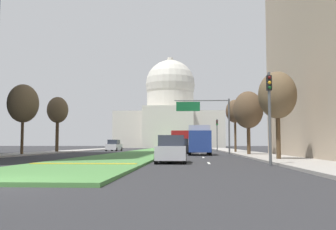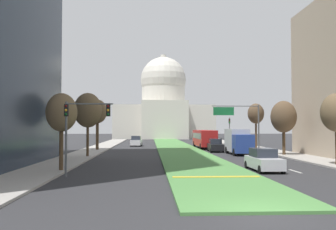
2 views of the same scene
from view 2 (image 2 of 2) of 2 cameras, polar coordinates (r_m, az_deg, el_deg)
ground_plane at (r=65.58m, az=0.95°, el=-4.94°), size 260.00×260.00×0.00m
grass_median at (r=60.46m, az=1.28°, el=-5.13°), size 6.43×92.39×0.14m
median_curb_nose at (r=24.45m, az=7.59°, el=-9.59°), size 5.78×0.50×0.04m
lane_dashes_right at (r=63.12m, az=7.47°, el=-5.04°), size 0.16×64.24×0.01m
sidewalk_left at (r=55.79m, az=-11.45°, el=-5.35°), size 4.00×92.39×0.15m
sidewalk_right at (r=57.75m, az=14.34°, el=-5.21°), size 4.00×92.39×0.15m
capitol_building at (r=116.29m, az=-0.73°, el=1.24°), size 30.77×23.44×26.88m
traffic_light_near_left at (r=25.84m, az=-13.87°, el=-1.05°), size 3.34×0.35×5.20m
traffic_light_far_right at (r=67.11m, az=9.63°, el=-2.02°), size 0.28×0.35×5.20m
overhead_guide_sign at (r=49.96m, az=11.33°, el=-0.46°), size 6.49×0.20×6.50m
street_tree_left_near at (r=29.13m, az=-16.36°, el=0.29°), size 2.38×2.38×6.06m
street_tree_left_mid at (r=42.42m, az=-12.47°, el=0.70°), size 3.17×3.17×7.36m
street_tree_right_mid at (r=45.99m, az=17.68°, el=-0.30°), size 3.07×3.07×6.62m
street_tree_left_far at (r=54.69m, az=-11.02°, el=0.45°), size 2.83×2.83×7.55m
street_tree_right_far at (r=56.83m, az=13.63°, el=0.15°), size 2.46×2.46×7.06m
sedan_lead_stopped at (r=29.66m, az=14.77°, el=-6.90°), size 1.96×4.56×1.77m
sedan_midblock at (r=51.44m, az=7.43°, el=-4.80°), size 2.05×4.75×1.83m
sedan_distant at (r=66.63m, az=-5.00°, el=-4.14°), size 2.08×4.65×1.87m
box_truck_delivery at (r=46.61m, az=10.99°, el=-4.06°), size 2.40×6.40×3.20m
city_bus at (r=59.83m, az=5.71°, el=-3.52°), size 2.62×11.00×2.95m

